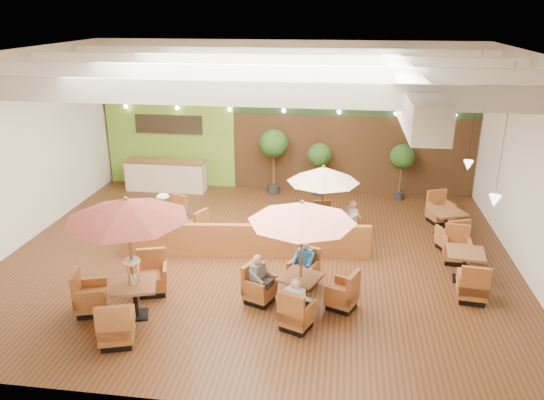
% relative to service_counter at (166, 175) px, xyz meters
% --- Properties ---
extents(room, '(14.04, 14.00, 5.52)m').
position_rel_service_counter_xyz_m(room, '(4.65, -3.88, 3.05)').
color(room, '#381E0F').
rests_on(room, ground).
extents(service_counter, '(3.00, 0.75, 1.18)m').
position_rel_service_counter_xyz_m(service_counter, '(0.00, 0.00, 0.00)').
color(service_counter, beige).
rests_on(service_counter, ground).
extents(booth_divider, '(6.98, 0.96, 0.97)m').
position_rel_service_counter_xyz_m(booth_divider, '(4.00, -5.23, -0.10)').
color(booth_divider, brown).
rests_on(booth_divider, ground).
extents(table_0, '(2.83, 2.99, 2.89)m').
position_rel_service_counter_xyz_m(table_0, '(2.08, -8.55, 1.46)').
color(table_0, brown).
rests_on(table_0, ground).
extents(table_1, '(2.75, 2.75, 2.64)m').
position_rel_service_counter_xyz_m(table_1, '(5.78, -7.56, 1.21)').
color(table_1, brown).
rests_on(table_1, ground).
extents(table_2, '(2.34, 2.34, 2.32)m').
position_rel_service_counter_xyz_m(table_2, '(6.08, -3.70, 1.02)').
color(table_2, brown).
rests_on(table_2, ground).
extents(table_3, '(2.69, 2.69, 1.52)m').
position_rel_service_counter_xyz_m(table_3, '(1.36, -4.19, -0.16)').
color(table_3, brown).
rests_on(table_3, ground).
extents(table_4, '(0.99, 2.75, 1.01)m').
position_rel_service_counter_xyz_m(table_4, '(9.80, -5.78, -0.20)').
color(table_4, brown).
rests_on(table_4, ground).
extents(table_5, '(1.22, 2.95, 1.03)m').
position_rel_service_counter_xyz_m(table_5, '(9.80, -2.95, -0.19)').
color(table_5, brown).
rests_on(table_5, ground).
extents(topiary_0, '(1.05, 1.05, 2.44)m').
position_rel_service_counter_xyz_m(topiary_0, '(4.09, 0.20, 1.24)').
color(topiary_0, black).
rests_on(topiary_0, ground).
extents(topiary_1, '(0.85, 0.85, 1.98)m').
position_rel_service_counter_xyz_m(topiary_1, '(5.77, 0.20, 0.89)').
color(topiary_1, black).
rests_on(topiary_1, ground).
extents(topiary_2, '(0.88, 0.88, 2.05)m').
position_rel_service_counter_xyz_m(topiary_2, '(8.70, 0.20, 0.94)').
color(topiary_2, black).
rests_on(topiary_2, ground).
extents(diner_0, '(0.43, 0.42, 0.77)m').
position_rel_service_counter_xyz_m(diner_0, '(5.78, -8.53, 0.17)').
color(diner_0, silver).
rests_on(diner_0, ground).
extents(diner_1, '(0.39, 0.36, 0.72)m').
position_rel_service_counter_xyz_m(diner_1, '(5.78, -6.60, 0.14)').
color(diner_1, '#2974B4').
rests_on(diner_1, ground).
extents(diner_2, '(0.40, 0.42, 0.76)m').
position_rel_service_counter_xyz_m(diner_2, '(4.82, -7.56, 0.16)').
color(diner_2, slate).
rests_on(diner_2, ground).
extents(diner_3, '(0.43, 0.39, 0.80)m').
position_rel_service_counter_xyz_m(diner_3, '(6.08, -4.55, 0.18)').
color(diner_3, '#2974B4').
rests_on(diner_3, ground).
extents(diner_4, '(0.39, 0.43, 0.80)m').
position_rel_service_counter_xyz_m(diner_4, '(6.92, -3.70, 0.18)').
color(diner_4, silver).
rests_on(diner_4, ground).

